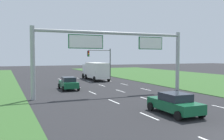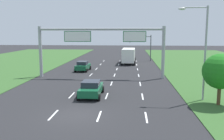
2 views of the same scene
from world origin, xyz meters
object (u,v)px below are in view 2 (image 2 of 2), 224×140
at_px(car_near_red, 83,66).
at_px(roadside_tree_near, 220,71).
at_px(sign_gantry, 101,42).
at_px(car_lead_silver, 91,88).
at_px(street_lamp, 201,45).
at_px(box_truck, 129,55).
at_px(traffic_light_mast, 142,43).

xyz_separation_m(car_near_red, roadside_tree_near, (15.22, -18.07, 2.15)).
bearing_deg(sign_gantry, roadside_tree_near, -46.98).
bearing_deg(car_lead_silver, sign_gantry, 90.86).
height_order(car_near_red, street_lamp, street_lamp).
relative_size(car_near_red, street_lamp, 0.48).
height_order(box_truck, traffic_light_mast, traffic_light_mast).
height_order(box_truck, roadside_tree_near, roadside_tree_near).
bearing_deg(traffic_light_mast, street_lamp, -82.91).
xyz_separation_m(traffic_light_mast, roadside_tree_near, (5.18, -32.99, -0.92)).
bearing_deg(box_truck, car_near_red, -122.26).
xyz_separation_m(car_lead_silver, box_truck, (3.43, 26.47, 0.87)).
bearing_deg(car_lead_silver, car_near_red, 103.66).
distance_m(box_truck, sign_gantry, 17.11).
bearing_deg(roadside_tree_near, car_near_red, 130.09).
height_order(car_lead_silver, traffic_light_mast, traffic_light_mast).
bearing_deg(traffic_light_mast, box_truck, -122.74).
relative_size(box_truck, sign_gantry, 0.50).
bearing_deg(car_near_red, car_lead_silver, -73.94).
bearing_deg(roadside_tree_near, box_truck, 105.39).
bearing_deg(street_lamp, car_near_red, 130.13).
distance_m(car_near_red, street_lamp, 22.07).
height_order(car_near_red, car_lead_silver, car_near_red).
bearing_deg(box_truck, traffic_light_mast, 59.41).
height_order(car_lead_silver, box_truck, box_truck).
bearing_deg(street_lamp, box_truck, 103.72).
height_order(car_near_red, box_truck, box_truck).
relative_size(box_truck, traffic_light_mast, 1.53).
height_order(traffic_light_mast, street_lamp, street_lamp).
distance_m(box_truck, traffic_light_mast, 5.51).
distance_m(car_lead_silver, street_lamp, 10.98).
bearing_deg(sign_gantry, car_lead_silver, -89.04).
relative_size(sign_gantry, roadside_tree_near, 3.87).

